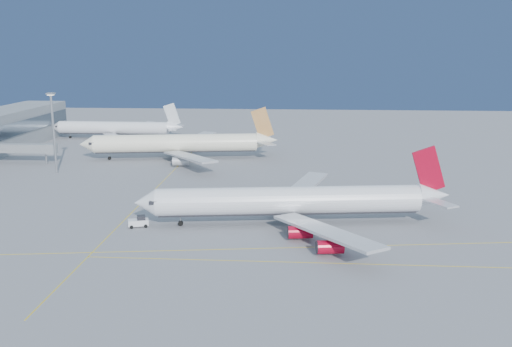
# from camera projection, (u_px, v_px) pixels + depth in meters

# --- Properties ---
(ground) EXTENTS (500.00, 500.00, 0.00)m
(ground) POSITION_uv_depth(u_px,v_px,m) (297.00, 238.00, 119.89)
(ground) COLOR slate
(ground) RESTS_ON ground
(jet_bridge) EXTENTS (23.60, 3.60, 6.90)m
(jet_bridge) POSITION_uv_depth(u_px,v_px,m) (25.00, 148.00, 195.24)
(jet_bridge) COLOR gray
(jet_bridge) RESTS_ON ground
(taxiway_lines) EXTENTS (118.86, 140.00, 0.02)m
(taxiway_lines) POSITION_uv_depth(u_px,v_px,m) (231.00, 227.00, 127.08)
(taxiway_lines) COLOR yellow
(taxiway_lines) RESTS_ON ground
(airliner_virgin) EXTENTS (71.62, 63.85, 17.68)m
(airliner_virgin) POSITION_uv_depth(u_px,v_px,m) (295.00, 201.00, 128.35)
(airliner_virgin) COLOR white
(airliner_virgin) RESTS_ON ground
(airliner_etihad) EXTENTS (70.25, 64.29, 18.36)m
(airliner_etihad) POSITION_uv_depth(u_px,v_px,m) (180.00, 143.00, 202.99)
(airliner_etihad) COLOR white
(airliner_etihad) RESTS_ON ground
(airliner_third) EXTENTS (59.09, 54.64, 15.89)m
(airliner_third) POSITION_uv_depth(u_px,v_px,m) (117.00, 128.00, 246.80)
(airliner_third) COLOR white
(airliner_third) RESTS_ON ground
(pushback_tug) EXTENTS (4.91, 3.77, 2.50)m
(pushback_tug) POSITION_uv_depth(u_px,v_px,m) (139.00, 222.00, 127.04)
(pushback_tug) COLOR white
(pushback_tug) RESTS_ON ground
(light_mast) EXTENTS (2.20, 2.20, 25.39)m
(light_mast) POSITION_uv_depth(u_px,v_px,m) (53.00, 126.00, 177.73)
(light_mast) COLOR gray
(light_mast) RESTS_ON ground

